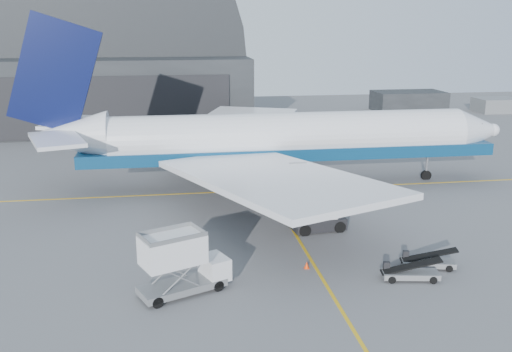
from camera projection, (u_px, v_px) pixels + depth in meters
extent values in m
plane|color=#565659|center=(314.00, 265.00, 42.76)|extent=(200.00, 200.00, 0.00)
cube|color=gold|center=(269.00, 190.00, 61.85)|extent=(80.00, 0.25, 0.02)
cube|color=gold|center=(321.00, 276.00, 40.85)|extent=(0.25, 40.00, 0.02)
cube|color=black|center=(102.00, 91.00, 100.07)|extent=(50.00, 28.00, 12.00)
cube|color=black|center=(92.00, 108.00, 86.87)|extent=(42.00, 0.40, 9.50)
cube|color=black|center=(408.00, 111.00, 116.96)|extent=(14.00, 8.00, 4.00)
cube|color=slate|center=(495.00, 112.00, 115.59)|extent=(8.00, 6.00, 2.80)
cylinder|color=white|center=(290.00, 136.00, 62.27)|extent=(38.71, 5.16, 5.16)
cone|color=white|center=(476.00, 131.00, 65.40)|extent=(4.73, 5.16, 5.16)
sphere|color=white|center=(493.00, 130.00, 65.71)|extent=(1.51, 1.51, 1.51)
cone|color=white|center=(71.00, 136.00, 58.77)|extent=(7.53, 5.16, 5.16)
cube|color=black|center=(466.00, 125.00, 65.04)|extent=(2.80, 2.37, 0.75)
cube|color=navy|center=(290.00, 151.00, 62.71)|extent=(45.16, 5.22, 1.29)
cube|color=white|center=(272.00, 178.00, 49.61)|extent=(19.83, 26.37, 1.57)
cube|color=white|center=(237.00, 126.00, 74.25)|extent=(19.83, 26.37, 1.57)
cube|color=white|center=(56.00, 140.00, 53.91)|extent=(6.58, 9.00, 0.38)
cube|color=white|center=(73.00, 122.00, 63.15)|extent=(6.58, 9.00, 0.38)
cube|color=#070D36|center=(55.00, 74.00, 56.96)|extent=(9.97, 0.54, 12.39)
cylinder|color=gray|center=(297.00, 182.00, 54.63)|extent=(5.59, 2.90, 2.90)
cylinder|color=gray|center=(267.00, 145.00, 71.06)|extent=(5.59, 2.90, 2.90)
cylinder|color=#A5A5AA|center=(427.00, 167.00, 65.66)|extent=(0.30, 0.30, 3.01)
cylinder|color=black|center=(426.00, 175.00, 65.93)|extent=(1.18, 0.38, 1.18)
cylinder|color=black|center=(276.00, 189.00, 59.98)|extent=(1.40, 0.48, 1.40)
cylinder|color=black|center=(266.00, 173.00, 66.55)|extent=(1.40, 0.48, 1.40)
cube|color=slate|center=(182.00, 286.00, 38.20)|extent=(6.19, 4.42, 0.48)
cube|color=silver|center=(215.00, 267.00, 39.29)|extent=(2.29, 2.64, 1.53)
cube|color=black|center=(224.00, 262.00, 39.60)|extent=(0.80, 1.70, 0.86)
cube|color=silver|center=(173.00, 250.00, 37.19)|extent=(4.65, 3.81, 1.92)
cylinder|color=black|center=(218.00, 286.00, 38.56)|extent=(0.82, 0.57, 0.77)
cylinder|color=black|center=(204.00, 275.00, 40.20)|extent=(0.82, 0.57, 0.77)
cylinder|color=black|center=(157.00, 302.00, 36.28)|extent=(0.82, 0.57, 0.77)
cylinder|color=black|center=(145.00, 290.00, 37.93)|extent=(0.82, 0.57, 0.77)
cube|color=black|center=(317.00, 223.00, 49.99)|extent=(4.84, 3.04, 1.03)
cube|color=silver|center=(325.00, 212.00, 49.93)|extent=(1.83, 2.23, 1.03)
cylinder|color=black|center=(340.00, 227.00, 49.38)|extent=(1.07, 0.52, 1.03)
cylinder|color=black|center=(329.00, 219.00, 51.51)|extent=(1.07, 0.52, 1.03)
cylinder|color=black|center=(305.00, 230.00, 48.56)|extent=(1.07, 0.52, 1.03)
cylinder|color=black|center=(296.00, 222.00, 50.69)|extent=(1.07, 0.52, 1.03)
cube|color=slate|center=(410.00, 274.00, 40.25)|extent=(4.11, 1.97, 0.40)
cube|color=black|center=(411.00, 266.00, 40.09)|extent=(4.29, 1.57, 1.15)
cube|color=black|center=(387.00, 265.00, 40.63)|extent=(0.50, 0.43, 0.54)
cylinder|color=black|center=(433.00, 280.00, 39.66)|extent=(0.57, 0.31, 0.54)
cylinder|color=black|center=(428.00, 272.00, 40.88)|extent=(0.57, 0.31, 0.54)
cylinder|color=black|center=(392.00, 280.00, 39.70)|extent=(0.57, 0.31, 0.54)
cylinder|color=black|center=(388.00, 272.00, 40.91)|extent=(0.57, 0.31, 0.54)
cube|color=slate|center=(428.00, 263.00, 42.20)|extent=(4.04, 2.16, 0.39)
cube|color=black|center=(429.00, 255.00, 42.04)|extent=(4.18, 1.79, 1.12)
cube|color=black|center=(406.00, 254.00, 42.67)|extent=(0.50, 0.44, 0.52)
cylinder|color=black|center=(449.00, 269.00, 41.53)|extent=(0.56, 0.33, 0.52)
cylinder|color=black|center=(445.00, 262.00, 42.71)|extent=(0.56, 0.33, 0.52)
cylinder|color=black|center=(410.00, 267.00, 41.76)|extent=(0.56, 0.33, 0.52)
cylinder|color=black|center=(407.00, 261.00, 42.93)|extent=(0.56, 0.33, 0.52)
cube|color=#FD3A08|center=(307.00, 268.00, 42.21)|extent=(0.37, 0.37, 0.03)
cone|color=#FD3A08|center=(307.00, 265.00, 42.14)|extent=(0.37, 0.37, 0.53)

